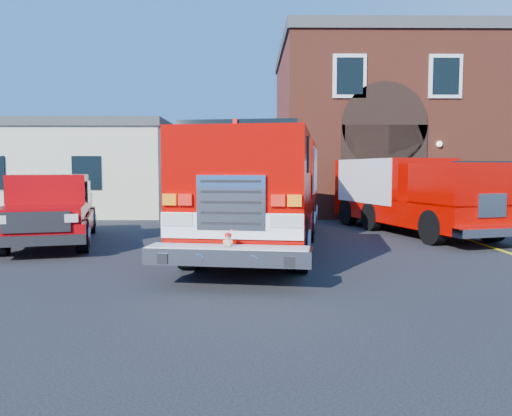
{
  "coord_description": "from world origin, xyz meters",
  "views": [
    {
      "loc": [
        -0.12,
        -12.03,
        2.15
      ],
      "look_at": [
        0.0,
        -1.2,
        1.3
      ],
      "focal_mm": 35.0,
      "sensor_mm": 36.0,
      "label": 1
    }
  ],
  "objects_px": {
    "side_building": "(73,168)",
    "secondary_truck": "(411,192)",
    "fire_engine": "(264,188)",
    "fire_station": "(426,128)",
    "pickup_truck": "(52,211)"
  },
  "relations": [
    {
      "from": "pickup_truck",
      "to": "secondary_truck",
      "type": "distance_m",
      "value": 11.43
    },
    {
      "from": "fire_station",
      "to": "pickup_truck",
      "type": "distance_m",
      "value": 19.13
    },
    {
      "from": "pickup_truck",
      "to": "fire_station",
      "type": "bearing_deg",
      "value": 37.94
    },
    {
      "from": "pickup_truck",
      "to": "secondary_truck",
      "type": "xyz_separation_m",
      "value": [
        11.19,
        2.31,
        0.42
      ]
    },
    {
      "from": "pickup_truck",
      "to": "fire_engine",
      "type": "bearing_deg",
      "value": -6.13
    },
    {
      "from": "fire_station",
      "to": "pickup_truck",
      "type": "xyz_separation_m",
      "value": [
        -14.86,
        -11.59,
        -3.31
      ]
    },
    {
      "from": "side_building",
      "to": "pickup_truck",
      "type": "height_order",
      "value": "side_building"
    },
    {
      "from": "fire_engine",
      "to": "fire_station",
      "type": "bearing_deg",
      "value": 54.52
    },
    {
      "from": "fire_station",
      "to": "secondary_truck",
      "type": "xyz_separation_m",
      "value": [
        -3.68,
        -9.28,
        -2.89
      ]
    },
    {
      "from": "fire_station",
      "to": "pickup_truck",
      "type": "bearing_deg",
      "value": -142.06
    },
    {
      "from": "side_building",
      "to": "secondary_truck",
      "type": "bearing_deg",
      "value": -30.08
    },
    {
      "from": "fire_station",
      "to": "secondary_truck",
      "type": "height_order",
      "value": "fire_station"
    },
    {
      "from": "fire_engine",
      "to": "pickup_truck",
      "type": "xyz_separation_m",
      "value": [
        -6.14,
        0.66,
        -0.67
      ]
    },
    {
      "from": "fire_engine",
      "to": "side_building",
      "type": "bearing_deg",
      "value": 129.45
    },
    {
      "from": "secondary_truck",
      "to": "side_building",
      "type": "bearing_deg",
      "value": 149.92
    }
  ]
}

